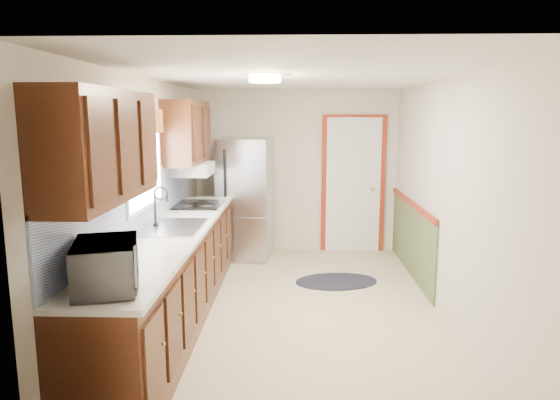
{
  "coord_description": "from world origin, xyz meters",
  "views": [
    {
      "loc": [
        -0.01,
        -4.94,
        2.03
      ],
      "look_at": [
        -0.17,
        0.22,
        1.15
      ],
      "focal_mm": 32.0,
      "sensor_mm": 36.0,
      "label": 1
    }
  ],
  "objects": [
    {
      "name": "room_shell",
      "position": [
        0.0,
        0.0,
        1.2
      ],
      "size": [
        3.2,
        5.2,
        2.52
      ],
      "color": "#C6B48B",
      "rests_on": "ground"
    },
    {
      "name": "kitchen_run",
      "position": [
        -1.24,
        -0.29,
        0.81
      ],
      "size": [
        0.63,
        4.0,
        2.2
      ],
      "color": "#3A1B0D",
      "rests_on": "ground"
    },
    {
      "name": "back_wall_trim",
      "position": [
        0.99,
        2.21,
        0.89
      ],
      "size": [
        1.12,
        2.3,
        2.08
      ],
      "color": "maroon",
      "rests_on": "ground"
    },
    {
      "name": "ceiling_fixture",
      "position": [
        -0.3,
        -0.2,
        2.36
      ],
      "size": [
        0.3,
        0.3,
        0.06
      ],
      "primitive_type": "cylinder",
      "color": "#FFD88C",
      "rests_on": "room_shell"
    },
    {
      "name": "microwave",
      "position": [
        -1.2,
        -1.95,
        1.13
      ],
      "size": [
        0.46,
        0.62,
        0.38
      ],
      "primitive_type": "imported",
      "rotation": [
        0.0,
        0.0,
        1.87
      ],
      "color": "white",
      "rests_on": "kitchen_run"
    },
    {
      "name": "refrigerator",
      "position": [
        -0.73,
        2.05,
        0.85
      ],
      "size": [
        0.78,
        0.76,
        1.71
      ],
      "rotation": [
        0.0,
        0.0,
        -0.12
      ],
      "color": "#B7B7BC",
      "rests_on": "ground"
    },
    {
      "name": "rug",
      "position": [
        0.5,
        0.98,
        0.01
      ],
      "size": [
        1.1,
        0.81,
        0.01
      ],
      "primitive_type": "ellipsoid",
      "rotation": [
        0.0,
        0.0,
        0.16
      ],
      "color": "black",
      "rests_on": "ground"
    },
    {
      "name": "cooktop",
      "position": [
        -1.19,
        1.02,
        0.95
      ],
      "size": [
        0.55,
        0.66,
        0.02
      ],
      "primitive_type": "cube",
      "color": "black",
      "rests_on": "kitchen_run"
    }
  ]
}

